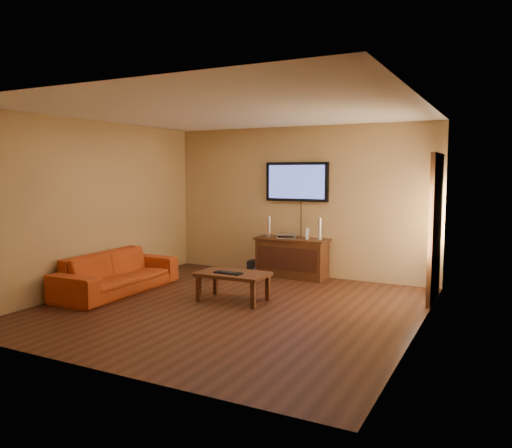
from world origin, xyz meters
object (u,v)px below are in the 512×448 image
Objects in this scene: speaker_right at (320,230)px; sofa at (117,266)px; coffee_table at (233,276)px; game_console at (308,234)px; keyboard at (228,273)px; subwoofer at (255,267)px; media_console at (292,258)px; av_receiver at (287,236)px; speaker_left at (269,227)px; television at (297,182)px; bottle at (255,273)px.

sofa is at bearing -137.40° from speaker_right.
game_console reaches higher than coffee_table.
keyboard is at bearing -107.48° from speaker_right.
subwoofer is (-1.02, -0.01, -0.69)m from game_console.
media_console reaches higher than subwoofer.
av_receiver is at bearing 88.39° from keyboard.
speaker_left is at bearing 156.59° from av_receiver.
subwoofer is at bearing 159.99° from av_receiver.
speaker_left is 2.08m from keyboard.
television is 2.53m from coffee_table.
coffee_table is 2.02m from speaker_left.
media_console is at bearing 0.94° from speaker_left.
television reaches higher than sofa.
coffee_table is 2.72× the size of speaker_right.
sofa is 2.79m from speaker_left.
game_console is 0.97× the size of bottle.
coffee_table is 3.05× the size of av_receiver.
keyboard is (0.59, -2.01, 0.32)m from subwoofer.
bottle is at bearing -39.31° from sofa.
av_receiver is at bearing -42.19° from sofa.
media_console is 1.93m from coffee_table.
coffee_table is at bearing -93.27° from media_console.
speaker_right is at bearing -8.75° from av_receiver.
television is 0.97m from game_console.
media_console is 3.15× the size of keyboard.
av_receiver is 2.00m from keyboard.
av_receiver is at bearing -7.30° from subwoofer.
av_receiver is (-0.59, -0.08, -0.13)m from speaker_right.
game_console is at bearing 77.81° from keyboard.
speaker_left is 0.75m from game_console.
speaker_right is at bearing -0.94° from game_console.
media_console is 0.62× the size of sofa.
av_receiver is (-0.08, -0.05, 0.39)m from media_console.
speaker_right reaches higher than media_console.
television is 1.76m from subwoofer.
coffee_table reaches higher than subwoofer.
speaker_left is at bearing -154.13° from television.
subwoofer is at bearing 107.83° from coffee_table.
av_receiver is at bearing -107.51° from television.
sofa is 3.26m from game_console.
television is 2.86× the size of keyboard.
bottle is (-0.84, -0.39, -0.71)m from game_console.
speaker_left is at bearing -35.80° from sofa.
av_receiver is (-0.08, -0.26, -0.96)m from television.
coffee_table is 1.62m from bottle.
sofa is at bearing -123.69° from subwoofer.
media_console is 3.95× the size of av_receiver.
television is 2.57m from keyboard.
av_receiver reaches higher than subwoofer.
speaker_right is at bearing 72.52° from keyboard.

